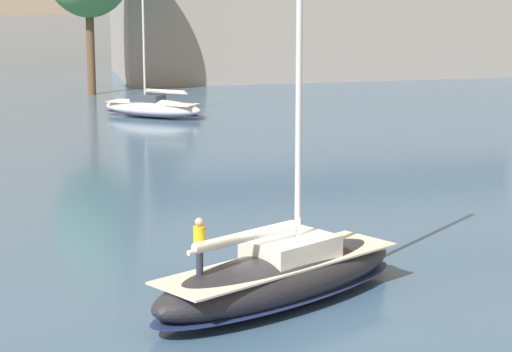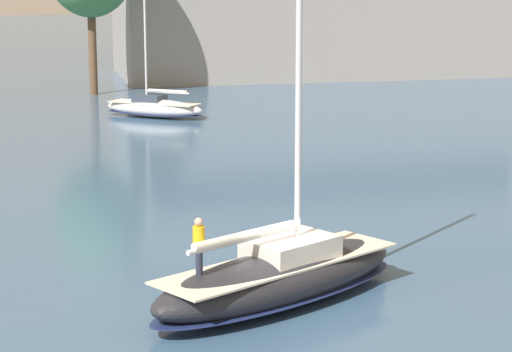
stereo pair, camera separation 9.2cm
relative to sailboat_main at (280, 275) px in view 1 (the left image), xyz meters
The scene contains 3 objects.
ground_plane 0.88m from the sailboat_main, 148.07° to the right, with size 400.00×400.00×0.00m, color #385675.
sailboat_main is the anchor object (origin of this frame).
sailboat_moored_near_marina 38.87m from the sailboat_main, 88.03° to the left, with size 6.98×6.01×9.96m.
Camera 1 is at (-7.15, -27.22, 9.66)m, focal length 70.00 mm.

